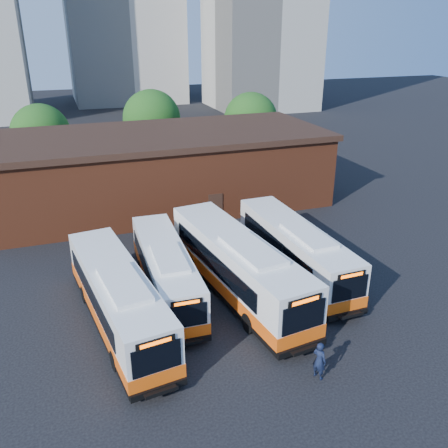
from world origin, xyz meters
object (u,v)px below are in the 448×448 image
object	(u,v)px
transit_worker	(319,360)
bus_east	(295,251)
bus_west	(118,301)
bus_midwest	(166,272)
bus_mideast	(238,268)

from	to	relation	value
transit_worker	bus_east	bearing A→B (deg)	-45.28
bus_west	transit_worker	bearing A→B (deg)	-49.52
bus_midwest	transit_worker	size ratio (longest dim) A/B	6.14
bus_midwest	transit_worker	world-z (taller)	bus_midwest
bus_midwest	bus_west	bearing A→B (deg)	-139.87
bus_east	bus_midwest	bearing A→B (deg)	177.26
bus_west	bus_mideast	bearing A→B (deg)	0.38
bus_east	bus_west	bearing A→B (deg)	-170.42
bus_mideast	transit_worker	bearing A→B (deg)	-91.30
bus_west	transit_worker	distance (m)	10.68
bus_west	bus_midwest	bearing A→B (deg)	30.45
bus_west	bus_mideast	size ratio (longest dim) A/B	0.92
bus_midwest	bus_mideast	world-z (taller)	bus_mideast
bus_midwest	bus_east	xyz separation A→B (m)	(8.40, -0.17, 0.11)
bus_mideast	bus_midwest	bearing A→B (deg)	152.87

